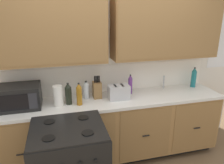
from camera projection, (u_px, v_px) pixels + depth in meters
wall_unit at (108, 42)px, 2.83m from camera, size 4.29×0.40×2.48m
counter_run at (112, 128)px, 3.02m from camera, size 3.12×0.64×0.93m
microwave at (20, 97)px, 2.59m from camera, size 0.48×0.37×0.28m
toaster at (119, 92)px, 2.86m from camera, size 0.28×0.18×0.19m
knife_block at (97, 90)px, 2.90m from camera, size 0.11×0.14×0.31m
sink_faucet at (164, 82)px, 3.25m from camera, size 0.02×0.02×0.20m
paper_towel_roll at (58, 96)px, 2.64m from camera, size 0.12×0.12×0.26m
bottle_amber at (79, 94)px, 2.66m from camera, size 0.07×0.07×0.29m
bottle_teal at (194, 77)px, 3.30m from camera, size 0.08×0.08×0.31m
bottle_clear at (86, 90)px, 2.88m from camera, size 0.08×0.08×0.24m
bottle_dark at (68, 94)px, 2.68m from camera, size 0.08×0.08×0.28m
bottle_violet at (130, 84)px, 3.03m from camera, size 0.06×0.06×0.28m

